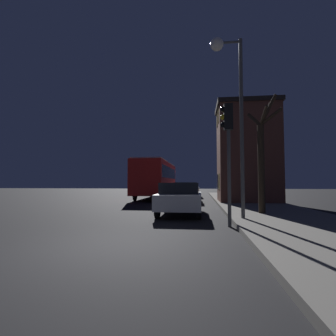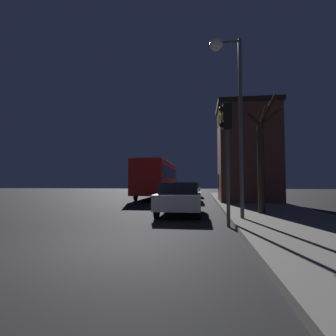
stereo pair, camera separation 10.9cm
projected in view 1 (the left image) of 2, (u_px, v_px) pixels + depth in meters
ground_plane at (102, 248)px, 5.96m from camera, size 120.00×120.00×0.00m
brick_building at (247, 152)px, 18.87m from camera, size 4.31×3.76×7.02m
streetlamp at (229, 83)px, 10.13m from camera, size 1.23×0.52×7.01m
traffic_light at (228, 138)px, 8.98m from camera, size 0.43×0.24×4.20m
bare_tree at (262, 155)px, 11.54m from camera, size 1.32×1.64×5.22m
bus at (157, 177)px, 25.15m from camera, size 2.57×11.26×3.46m
car_near_lane at (180, 198)px, 12.11m from camera, size 1.90×4.34×1.48m
car_mid_lane at (186, 192)px, 20.33m from camera, size 1.84×4.64×1.52m
car_far_lane at (190, 190)px, 27.14m from camera, size 1.80×4.07×1.46m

